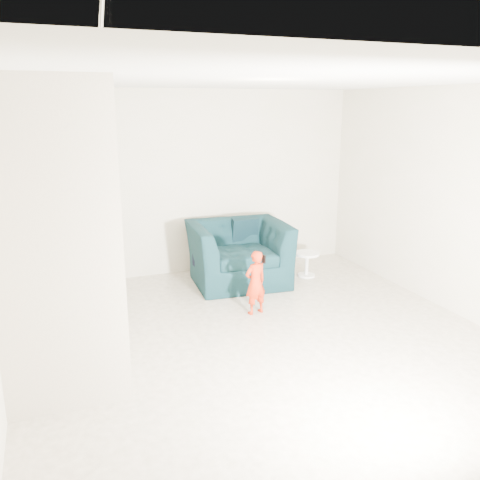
% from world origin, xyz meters
% --- Properties ---
extents(floor, '(5.50, 5.50, 0.00)m').
position_xyz_m(floor, '(0.00, 0.00, 0.00)').
color(floor, gray).
rests_on(floor, ground).
extents(ceiling, '(5.50, 5.50, 0.00)m').
position_xyz_m(ceiling, '(0.00, 0.00, 2.70)').
color(ceiling, silver).
rests_on(ceiling, back_wall).
extents(back_wall, '(5.00, 0.00, 5.00)m').
position_xyz_m(back_wall, '(0.00, 2.75, 1.35)').
color(back_wall, '#BDB89A').
rests_on(back_wall, floor).
extents(right_wall, '(0.00, 5.50, 5.50)m').
position_xyz_m(right_wall, '(2.50, 0.00, 1.35)').
color(right_wall, '#BDB89A').
rests_on(right_wall, floor).
extents(armchair, '(1.41, 1.26, 0.87)m').
position_xyz_m(armchair, '(0.43, 1.99, 0.43)').
color(armchair, black).
rests_on(armchair, floor).
extents(toddler, '(0.33, 0.25, 0.79)m').
position_xyz_m(toddler, '(0.22, 0.86, 0.40)').
color(toddler, '#A80511').
rests_on(toddler, floor).
extents(side_table, '(0.37, 0.37, 0.37)m').
position_xyz_m(side_table, '(1.47, 1.87, 0.25)').
color(side_table, white).
rests_on(side_table, floor).
extents(staircase, '(1.02, 3.03, 3.62)m').
position_xyz_m(staircase, '(-2.00, 0.55, 0.95)').
color(staircase, '#ADA089').
rests_on(staircase, floor).
extents(cushion, '(0.40, 0.19, 0.40)m').
position_xyz_m(cushion, '(0.65, 2.33, 0.68)').
color(cushion, black).
rests_on(cushion, armchair).
extents(throw, '(0.05, 0.49, 0.55)m').
position_xyz_m(throw, '(-0.16, 1.96, 0.54)').
color(throw, black).
rests_on(throw, armchair).
extents(phone, '(0.04, 0.05, 0.10)m').
position_xyz_m(phone, '(0.31, 0.83, 0.69)').
color(phone, black).
rests_on(phone, toddler).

